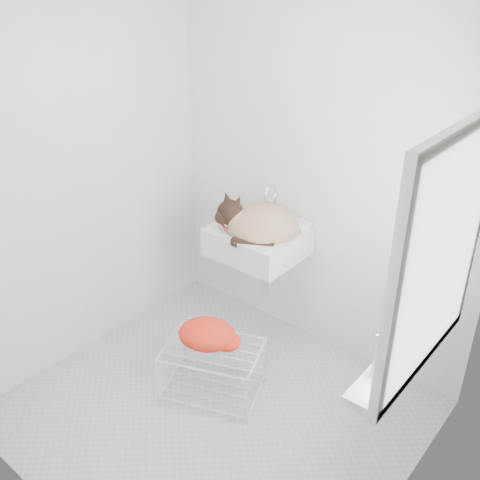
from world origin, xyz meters
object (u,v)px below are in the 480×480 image
Objects in this scene: cat at (257,224)px; bottle_c at (414,339)px; sink at (258,229)px; wire_rack at (213,372)px; bottle_a at (380,378)px; bottle_b at (402,353)px.

bottle_c is at bearing -33.49° from cat.
bottle_c is at bearing -19.42° from sink.
sink is 3.48× the size of bottle_c.
wire_rack is 1.33m from bottle_c.
bottle_c is (0.00, 0.34, 0.00)m from bottle_a.
bottle_c is at bearing 90.00° from bottle_a.
sink is 1.49m from bottle_a.
sink is at bearing 160.58° from bottle_c.
sink is 1.01× the size of wire_rack.
cat is 1.37m from bottle_b.
bottle_b is at bearing -90.00° from bottle_c.
cat reaches higher than bottle_c.
wire_rack is at bearing -91.66° from cat.
cat is at bearing 103.01° from wire_rack.
bottle_c is (0.00, 0.12, 0.00)m from bottle_b.
wire_rack is (0.15, -0.62, -0.70)m from sink.
cat is 3.45× the size of bottle_c.
wire_rack is 2.98× the size of bottle_a.
wire_rack is 2.66× the size of bottle_b.
bottle_b is (1.12, 0.05, 0.70)m from wire_rack.
cat is 1.33m from bottle_c.
cat is (0.01, -0.02, 0.04)m from sink.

